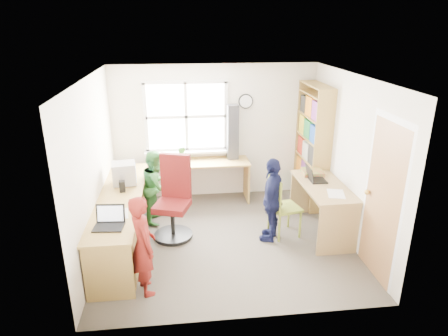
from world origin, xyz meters
name	(u,v)px	position (x,y,z in m)	size (l,w,h in m)	color
room	(226,161)	(0.01, 0.10, 1.22)	(3.64, 3.44, 2.44)	#443E35
l_desk	(133,226)	(-1.31, -0.28, 0.46)	(2.38, 2.95, 0.75)	#B28D47
right_desk	(322,198)	(1.48, 0.08, 0.57)	(0.64, 1.36, 0.78)	#A48552
bookshelf	(312,148)	(1.65, 1.19, 1.00)	(0.30, 1.02, 2.10)	#B28D47
swivel_chair	(174,202)	(-0.75, 0.25, 0.54)	(0.73, 0.73, 1.25)	black
wooden_chair	(281,204)	(0.83, 0.04, 0.51)	(0.49, 0.49, 0.94)	olive
crt_monitor	(124,174)	(-1.48, 0.53, 0.92)	(0.38, 0.35, 0.34)	#A6A5A9
laptop_left	(109,221)	(-1.51, -0.78, 0.81)	(0.37, 0.32, 0.24)	black
laptop_right	(314,177)	(1.39, 0.27, 0.84)	(0.28, 0.33, 0.23)	black
speaker_a	(122,186)	(-1.48, 0.24, 0.83)	(0.09, 0.09, 0.16)	black
speaker_b	(127,173)	(-1.48, 0.79, 0.83)	(0.11, 0.11, 0.17)	black
cd_tower	(233,132)	(0.30, 1.53, 1.24)	(0.21, 0.19, 0.97)	black
game_box	(313,172)	(1.45, 0.53, 0.81)	(0.35, 0.35, 0.06)	red
paper_a	(120,214)	(-1.44, -0.48, 0.75)	(0.25, 0.33, 0.00)	silver
paper_b	(336,194)	(1.53, -0.26, 0.78)	(0.30, 0.37, 0.00)	silver
potted_plant	(181,155)	(-0.62, 1.40, 0.90)	(0.17, 0.13, 0.30)	#367D32
person_red	(143,245)	(-1.10, -1.07, 0.62)	(0.45, 0.30, 1.25)	maroon
person_green	(157,186)	(-1.03, 0.76, 0.59)	(0.58, 0.45, 1.19)	#327930
person_navy	(272,200)	(0.67, -0.04, 0.64)	(0.75, 0.31, 1.27)	#12163A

